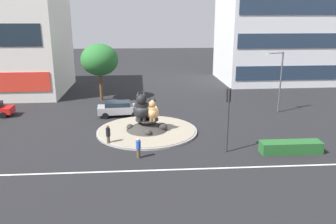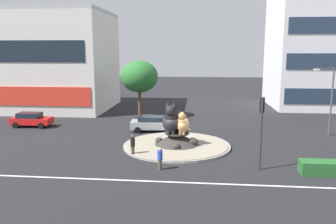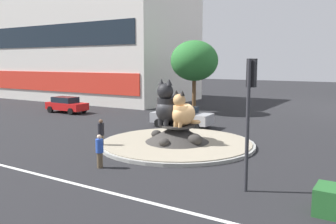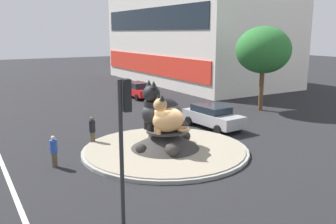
# 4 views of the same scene
# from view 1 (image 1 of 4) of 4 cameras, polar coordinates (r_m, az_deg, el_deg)

# --- Properties ---
(ground_plane) EXTENTS (160.00, 160.00, 0.00)m
(ground_plane) POSITION_cam_1_polar(r_m,az_deg,el_deg) (31.25, -3.49, -3.33)
(ground_plane) COLOR black
(lane_centreline) EXTENTS (112.00, 0.20, 0.01)m
(lane_centreline) POSITION_cam_1_polar(r_m,az_deg,el_deg) (23.83, -3.20, -9.69)
(lane_centreline) COLOR silver
(lane_centreline) RESTS_ON ground
(roundabout_island) EXTENTS (9.10, 9.10, 1.25)m
(roundabout_island) POSITION_cam_1_polar(r_m,az_deg,el_deg) (31.12, -3.50, -2.62)
(roundabout_island) COLOR gray
(roundabout_island) RESTS_ON ground
(cat_statue_black) EXTENTS (1.74, 2.77, 2.70)m
(cat_statue_black) POSITION_cam_1_polar(r_m,az_deg,el_deg) (30.50, -4.44, 0.57)
(cat_statue_black) COLOR black
(cat_statue_black) RESTS_ON roundabout_island
(cat_statue_calico) EXTENTS (1.36, 2.08, 2.07)m
(cat_statue_calico) POSITION_cam_1_polar(r_m,az_deg,el_deg) (30.49, -2.64, 0.15)
(cat_statue_calico) COLOR tan
(cat_statue_calico) RESTS_ON roundabout_island
(traffic_light_mast) EXTENTS (0.34, 0.46, 5.00)m
(traffic_light_mast) POSITION_cam_1_polar(r_m,az_deg,el_deg) (26.18, 10.00, 0.61)
(traffic_light_mast) COLOR #2D2D33
(traffic_light_mast) RESTS_ON ground
(clipped_hedge_strip) EXTENTS (4.71, 1.20, 0.90)m
(clipped_hedge_strip) POSITION_cam_1_polar(r_m,az_deg,el_deg) (28.15, 19.76, -5.53)
(clipped_hedge_strip) COLOR #235B28
(clipped_hedge_strip) RESTS_ON ground
(broadleaf_tree_behind_island) EXTENTS (4.50, 4.50, 6.95)m
(broadleaf_tree_behind_island) POSITION_cam_1_polar(r_m,az_deg,el_deg) (42.57, -11.34, 8.52)
(broadleaf_tree_behind_island) COLOR brown
(broadleaf_tree_behind_island) RESTS_ON ground
(streetlight_arm) EXTENTS (2.08, 0.74, 6.55)m
(streetlight_arm) POSITION_cam_1_polar(r_m,az_deg,el_deg) (38.35, 18.02, 5.48)
(streetlight_arm) COLOR #4C4C51
(streetlight_arm) RESTS_ON ground
(pedestrian_black_shirt) EXTENTS (0.36, 0.36, 1.70)m
(pedestrian_black_shirt) POSITION_cam_1_polar(r_m,az_deg,el_deg) (28.24, -9.94, -3.76)
(pedestrian_black_shirt) COLOR brown
(pedestrian_black_shirt) RESTS_ON ground
(pedestrian_blue_shirt) EXTENTS (0.36, 0.36, 1.57)m
(pedestrian_blue_shirt) POSITION_cam_1_polar(r_m,az_deg,el_deg) (25.51, -4.96, -5.93)
(pedestrian_blue_shirt) COLOR brown
(pedestrian_blue_shirt) RESTS_ON ground
(hatchback_near_shophouse) EXTENTS (4.69, 2.34, 1.54)m
(hatchback_near_shophouse) POSITION_cam_1_polar(r_m,az_deg,el_deg) (36.24, -8.13, 0.62)
(hatchback_near_shophouse) COLOR #99999E
(hatchback_near_shophouse) RESTS_ON ground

